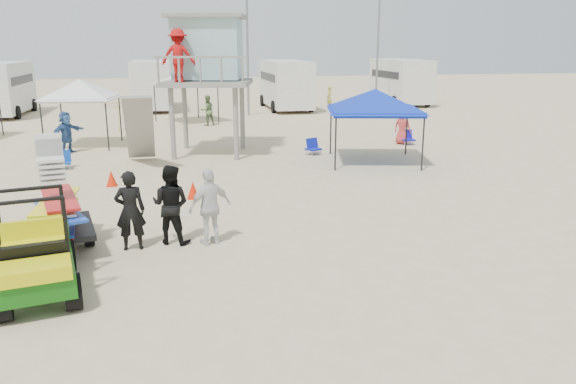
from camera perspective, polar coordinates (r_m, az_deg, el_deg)
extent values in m
plane|color=beige|center=(9.45, 0.79, -12.41)|extent=(140.00, 140.00, 0.00)
cube|color=#10540D|center=(10.92, -24.16, -6.87)|extent=(1.66, 2.61, 0.42)
cube|color=#D9D10B|center=(10.83, -24.31, -5.59)|extent=(1.21, 0.88, 0.23)
cube|color=black|center=(13.06, -22.12, -3.45)|extent=(1.68, 2.16, 0.12)
cylinder|color=black|center=(13.25, -24.40, -4.46)|extent=(0.30, 0.54, 0.51)
imported|color=black|center=(12.47, -15.74, -1.83)|extent=(0.66, 0.45, 1.75)
imported|color=black|center=(12.67, -11.84, -1.24)|extent=(1.07, 0.97, 1.78)
imported|color=silver|center=(12.46, -7.92, -1.50)|extent=(1.09, 0.79, 1.71)
cylinder|color=gray|center=(21.71, -11.01, 6.73)|extent=(0.20, 0.20, 2.77)
cube|color=gray|center=(22.82, -8.15, 10.95)|extent=(3.99, 3.99, 0.18)
cube|color=#94BDBF|center=(23.10, -8.33, 14.20)|extent=(2.98, 2.73, 2.32)
imported|color=#B20F0F|center=(21.63, -10.45, 13.46)|extent=(1.25, 0.72, 1.94)
cylinder|color=black|center=(19.51, 6.03, 4.87)|extent=(0.06, 0.06, 1.98)
pyramid|color=#112EB9|center=(21.23, 8.87, 10.31)|extent=(3.85, 3.85, 0.80)
cube|color=#112EB9|center=(21.31, 8.79, 8.17)|extent=(3.85, 3.85, 0.18)
cylinder|color=black|center=(25.05, -23.43, 6.10)|extent=(0.06, 0.06, 2.14)
pyramid|color=white|center=(25.94, -20.43, 10.70)|extent=(3.10, 3.10, 0.80)
cube|color=white|center=(25.99, -20.27, 8.94)|extent=(3.10, 3.10, 0.18)
cylinder|color=black|center=(31.53, -12.70, 8.52)|extent=(0.06, 0.06, 2.17)
pyramid|color=silver|center=(32.75, -10.45, 12.08)|extent=(3.71, 3.71, 0.80)
cube|color=silver|center=(32.80, -10.39, 10.68)|extent=(3.71, 3.71, 0.18)
imported|color=gold|center=(30.09, -16.85, 7.38)|extent=(1.97, 1.99, 1.56)
cone|color=red|center=(16.42, -9.64, 0.21)|extent=(0.34, 0.34, 0.50)
cone|color=red|center=(18.46, -17.51, 1.35)|extent=(0.34, 0.34, 0.50)
cube|color=#0E3A99|center=(21.57, -21.95, 2.74)|extent=(0.64, 0.61, 0.06)
cube|color=#0E3A99|center=(21.77, -21.89, 3.38)|extent=(0.56, 0.29, 0.44)
cylinder|color=#B2B2B7|center=(21.44, -22.58, 2.28)|extent=(0.03, 0.03, 0.20)
cube|color=#0F1DA5|center=(22.74, 2.59, 4.37)|extent=(0.70, 0.68, 0.06)
cube|color=#0F1DA5|center=(22.93, 2.45, 4.97)|extent=(0.56, 0.38, 0.44)
cylinder|color=#B2B2B7|center=(22.52, 2.17, 3.96)|extent=(0.03, 0.03, 0.20)
cube|color=#1510B2|center=(25.56, 12.09, 5.21)|extent=(0.56, 0.52, 0.06)
cube|color=#1510B2|center=(25.74, 11.90, 5.74)|extent=(0.55, 0.19, 0.44)
cylinder|color=#B2B2B7|center=(25.31, 11.80, 4.86)|extent=(0.03, 0.03, 0.20)
cube|color=silver|center=(39.61, -27.07, 9.46)|extent=(2.50, 6.80, 3.00)
cube|color=black|center=(39.58, -27.15, 10.11)|extent=(2.54, 5.44, 0.50)
cube|color=silver|center=(39.80, -13.72, 10.65)|extent=(2.50, 6.50, 3.00)
cube|color=black|center=(39.77, -13.76, 11.30)|extent=(2.54, 5.20, 0.50)
cylinder|color=black|center=(37.90, -15.58, 8.29)|extent=(0.25, 0.80, 0.80)
cube|color=silver|center=(39.08, -0.24, 10.99)|extent=(2.50, 7.00, 3.00)
cube|color=black|center=(39.05, -0.24, 11.65)|extent=(2.54, 5.60, 0.50)
cylinder|color=black|center=(36.77, -1.46, 8.64)|extent=(0.25, 0.80, 0.80)
cube|color=silver|center=(43.20, 11.34, 11.07)|extent=(2.50, 6.60, 3.00)
cube|color=black|center=(43.18, 11.37, 11.67)|extent=(2.54, 5.28, 0.50)
cylinder|color=black|center=(40.88, 10.77, 9.01)|extent=(0.25, 0.80, 0.80)
cylinder|color=slate|center=(35.53, -4.13, 14.21)|extent=(0.14, 0.14, 8.00)
cylinder|color=slate|center=(39.23, 9.10, 14.12)|extent=(0.14, 0.14, 8.00)
imported|color=#2E508B|center=(24.68, -21.59, 5.67)|extent=(1.34, 1.58, 1.71)
imported|color=#C03836|center=(25.60, 11.54, 6.49)|extent=(0.88, 0.87, 1.53)
imported|color=gold|center=(38.93, 4.20, 9.52)|extent=(0.43, 0.61, 1.58)
imported|color=#5A7546|center=(31.31, -8.20, 8.20)|extent=(0.98, 0.88, 1.64)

